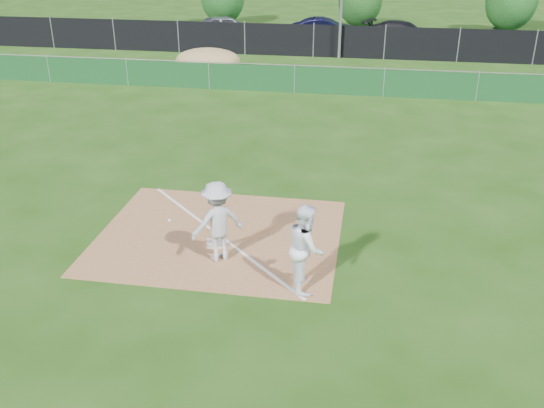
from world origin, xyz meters
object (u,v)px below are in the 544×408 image
(first_base, at_px, (215,243))
(tree_mid, at_px, (360,1))
(runner, at_px, (306,247))
(car_mid, at_px, (325,30))
(car_right, at_px, (403,33))
(tree_right, at_px, (511,1))
(car_left, at_px, (226,27))
(play_at_first, at_px, (218,222))

(first_base, xyz_separation_m, tree_mid, (2.18, 32.88, 1.83))
(runner, bearing_deg, car_mid, -9.22)
(car_right, height_order, tree_right, tree_right)
(first_base, relative_size, car_mid, 0.09)
(first_base, height_order, runner, runner)
(car_left, bearing_deg, first_base, 169.06)
(tree_mid, bearing_deg, tree_right, 0.21)
(runner, bearing_deg, first_base, 45.32)
(play_at_first, distance_m, runner, 2.28)
(car_right, bearing_deg, first_base, -170.17)
(car_left, distance_m, car_right, 11.29)
(car_left, bearing_deg, play_at_first, 169.31)
(play_at_first, distance_m, car_mid, 28.09)
(car_right, xyz_separation_m, tree_right, (7.31, 5.93, 1.38))
(car_right, bearing_deg, tree_mid, 47.07)
(tree_mid, bearing_deg, runner, -89.64)
(play_at_first, xyz_separation_m, car_mid, (-0.07, 28.09, -0.26))
(first_base, relative_size, tree_mid, 0.10)
(car_right, bearing_deg, car_left, 110.78)
(first_base, distance_m, runner, 2.94)
(runner, distance_m, car_right, 28.56)
(first_base, height_order, play_at_first, play_at_first)
(car_left, bearing_deg, tree_mid, -78.46)
(tree_mid, xyz_separation_m, tree_right, (10.25, 0.04, 0.21))
(runner, relative_size, car_right, 0.40)
(runner, height_order, car_mid, runner)
(car_mid, bearing_deg, runner, 178.87)
(play_at_first, relative_size, car_left, 0.43)
(play_at_first, relative_size, car_mid, 0.45)
(car_left, xyz_separation_m, car_mid, (6.38, 0.52, -0.06))
(first_base, xyz_separation_m, runner, (2.39, -1.44, 0.92))
(play_at_first, xyz_separation_m, car_right, (4.85, 27.61, -0.27))
(first_base, relative_size, car_left, 0.08)
(runner, relative_size, car_left, 0.43)
(play_at_first, bearing_deg, runner, -21.22)
(play_at_first, relative_size, tree_right, 0.49)
(car_left, xyz_separation_m, tree_right, (18.60, 5.97, 1.30))
(first_base, relative_size, play_at_first, 0.19)
(car_mid, distance_m, tree_right, 13.45)
(first_base, xyz_separation_m, car_right, (5.11, 26.99, 0.65))
(car_left, height_order, car_mid, car_left)
(first_base, distance_m, play_at_first, 1.15)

